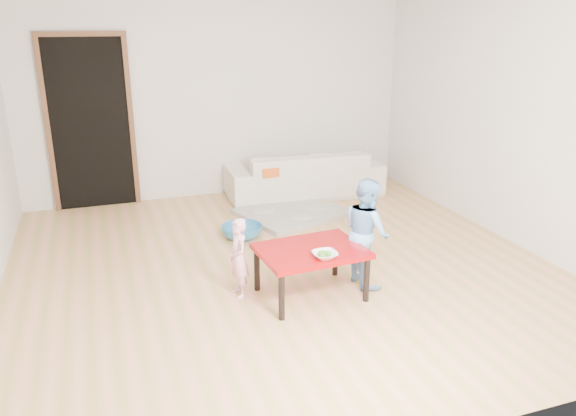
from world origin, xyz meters
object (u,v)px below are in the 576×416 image
basin (242,232)px  sofa (304,173)px  bowl (325,255)px  child_pink (238,258)px  red_table (311,272)px  child_blue (367,232)px

basin → sofa: bearing=46.1°
bowl → child_pink: size_ratio=0.29×
red_table → child_blue: (0.56, 0.09, 0.27)m
bowl → child_pink: child_pink is taller
bowl → basin: (-0.25, 1.69, -0.39)m
child_blue → basin: size_ratio=2.18×
bowl → child_blue: size_ratio=0.21×
sofa → basin: (-1.18, -1.23, -0.23)m
red_table → basin: 1.50m
child_pink → red_table: bearing=65.7°
sofa → child_pink: size_ratio=2.93×
sofa → child_blue: child_blue is taller
red_table → basin: bearing=98.4°
sofa → child_pink: child_pink is taller
sofa → basin: size_ratio=4.61×
child_pink → basin: bearing=159.2°
red_table → bowl: (0.04, -0.21, 0.24)m
sofa → red_table: sofa is taller
sofa → child_blue: (-0.41, -2.62, 0.19)m
sofa → basin: 1.72m
red_table → child_pink: bearing=160.9°
sofa → bowl: size_ratio=10.28×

